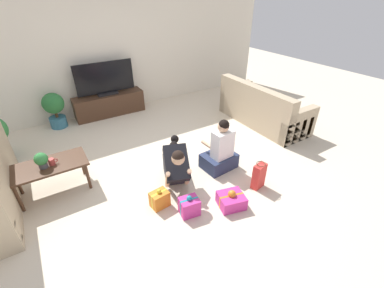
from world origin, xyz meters
TOP-DOWN VIEW (x-y plane):
  - ground_plane at (0.00, 0.00)m, footprint 16.00×16.00m
  - wall_back at (0.00, 2.63)m, footprint 8.40×0.06m
  - sofa_right at (2.44, 0.20)m, footprint 0.82×1.95m
  - coffee_table at (-1.63, 0.17)m, footprint 0.98×0.52m
  - tv_console at (-0.17, 2.36)m, footprint 1.53×0.40m
  - tv at (-0.17, 2.36)m, footprint 1.25×0.20m
  - potted_plant_back_left at (-1.28, 2.31)m, footprint 0.42×0.42m
  - person_kneeling at (-0.08, -0.60)m, footprint 0.55×0.82m
  - person_sitting at (0.71, -0.63)m, footprint 0.55×0.50m
  - dog at (0.24, 0.07)m, footprint 0.37×0.46m
  - gift_box_a at (-0.23, -1.21)m, footprint 0.27×0.24m
  - gift_box_b at (0.32, -1.39)m, footprint 0.40×0.38m
  - gift_box_c at (-0.49, -0.89)m, footprint 0.25×0.20m
  - gift_bag_a at (0.90, -1.30)m, footprint 0.22×0.16m
  - mug at (-1.57, 0.15)m, footprint 0.12×0.08m
  - tabletop_plant at (-1.68, 0.14)m, footprint 0.17×0.17m

SIDE VIEW (x-z plane):
  - ground_plane at x=0.00m, z-range 0.00..0.00m
  - gift_box_b at x=0.32m, z-range -0.03..0.22m
  - gift_box_c at x=-0.49m, z-range -0.03..0.26m
  - gift_box_a at x=-0.23m, z-range -0.03..0.27m
  - gift_bag_a at x=0.90m, z-range -0.01..0.41m
  - dog at x=0.24m, z-range 0.05..0.36m
  - tv_console at x=-0.17m, z-range 0.00..0.48m
  - person_sitting at x=0.71m, z-range -0.13..0.74m
  - sofa_right at x=2.44m, z-range -0.12..0.75m
  - person_kneeling at x=-0.08m, z-range -0.06..0.71m
  - coffee_table at x=-1.63m, z-range 0.17..0.63m
  - potted_plant_back_left at x=-1.28m, z-range 0.06..0.80m
  - mug at x=-1.57m, z-range 0.46..0.55m
  - tabletop_plant at x=-1.68m, z-range 0.47..0.69m
  - tv at x=-0.17m, z-range 0.45..1.16m
  - wall_back at x=0.00m, z-range 0.00..2.60m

